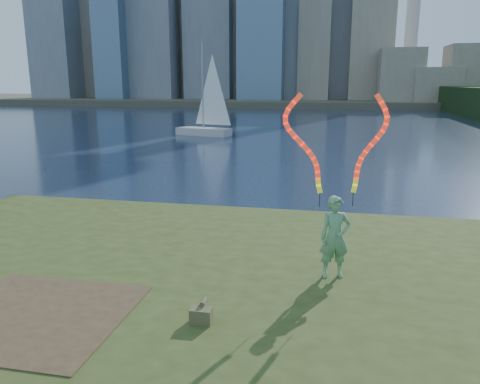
# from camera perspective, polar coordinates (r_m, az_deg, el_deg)

# --- Properties ---
(ground) EXTENTS (320.00, 320.00, 0.00)m
(ground) POSITION_cam_1_polar(r_m,az_deg,el_deg) (11.33, -4.27, -11.90)
(ground) COLOR #19263F
(ground) RESTS_ON ground
(grassy_knoll) EXTENTS (20.00, 18.00, 0.80)m
(grassy_knoll) POSITION_cam_1_polar(r_m,az_deg,el_deg) (9.24, -8.31, -15.87)
(grassy_knoll) COLOR #344318
(grassy_knoll) RESTS_ON ground
(dirt_patch) EXTENTS (3.20, 3.00, 0.02)m
(dirt_patch) POSITION_cam_1_polar(r_m,az_deg,el_deg) (9.27, -23.70, -13.55)
(dirt_patch) COLOR #47331E
(dirt_patch) RESTS_ON grassy_knoll
(far_shore) EXTENTS (320.00, 40.00, 1.20)m
(far_shore) POSITION_cam_1_polar(r_m,az_deg,el_deg) (104.97, 10.15, 10.85)
(far_shore) COLOR #4B4637
(far_shore) RESTS_ON ground
(woman_with_ribbons) EXTENTS (2.03, 0.70, 4.12)m
(woman_with_ribbons) POSITION_cam_1_polar(r_m,az_deg,el_deg) (9.82, 11.63, -2.47)
(woman_with_ribbons) COLOR #147122
(woman_with_ribbons) RESTS_ON grassy_knoll
(canvas_bag) EXTENTS (0.37, 0.43, 0.35)m
(canvas_bag) POSITION_cam_1_polar(r_m,az_deg,el_deg) (8.29, -4.73, -14.65)
(canvas_bag) COLOR #4D492B
(canvas_bag) RESTS_ON grassy_knoll
(sailboat) EXTENTS (5.44, 2.97, 8.21)m
(sailboat) POSITION_cam_1_polar(r_m,az_deg,el_deg) (43.03, -4.17, 8.77)
(sailboat) COLOR beige
(sailboat) RESTS_ON ground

